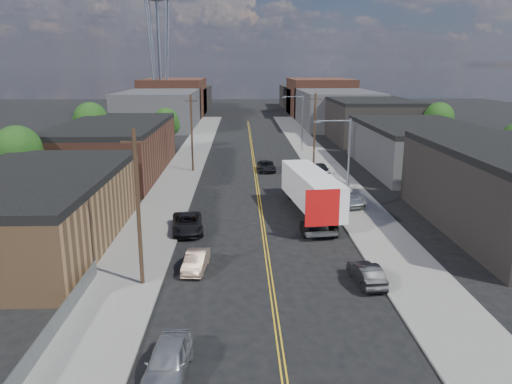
{
  "coord_description": "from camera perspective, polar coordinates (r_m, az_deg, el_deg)",
  "views": [
    {
      "loc": [
        -1.88,
        -19.56,
        13.63
      ],
      "look_at": [
        -0.53,
        24.06,
        2.5
      ],
      "focal_mm": 35.0,
      "sensor_mm": 36.0,
      "label": 1
    }
  ],
  "objects": [
    {
      "name": "sidewalk_left",
      "position": [
        66.41,
        -8.33,
        2.38
      ],
      "size": [
        5.0,
        140.0,
        0.15
      ],
      "primitive_type": "cube",
      "color": "slate",
      "rests_on": "ground"
    },
    {
      "name": "skyline_left_a",
      "position": [
        116.39,
        -10.87,
        9.31
      ],
      "size": [
        16.0,
        30.0,
        8.0
      ],
      "primitive_type": "cube",
      "color": "#323235",
      "rests_on": "ground"
    },
    {
      "name": "skyline_right_c",
      "position": [
        161.37,
        6.13,
        10.63
      ],
      "size": [
        16.0,
        40.0,
        7.0
      ],
      "primitive_type": "cube",
      "color": "black",
      "rests_on": "ground"
    },
    {
      "name": "utility_pole_right",
      "position": [
        68.84,
        6.71,
        7.12
      ],
      "size": [
        1.6,
        0.26,
        10.0
      ],
      "color": "black",
      "rests_on": "ground"
    },
    {
      "name": "tree_left_near",
      "position": [
        54.9,
        -25.51,
        4.05
      ],
      "size": [
        4.85,
        4.76,
        7.91
      ],
      "color": "black",
      "rests_on": "ground"
    },
    {
      "name": "tree_left_far",
      "position": [
        82.95,
        -10.22,
        7.81
      ],
      "size": [
        4.35,
        4.2,
        6.97
      ],
      "color": "black",
      "rests_on": "ground"
    },
    {
      "name": "semi_truck",
      "position": [
        47.19,
        6.05,
        0.48
      ],
      "size": [
        4.36,
        16.49,
        4.24
      ],
      "rotation": [
        0.0,
        0.0,
        0.13
      ],
      "color": "silver",
      "rests_on": "ground"
    },
    {
      "name": "warehouse_brown",
      "position": [
        66.38,
        -15.86,
        4.81
      ],
      "size": [
        12.0,
        26.0,
        6.6
      ],
      "color": "#522D21",
      "rests_on": "ground"
    },
    {
      "name": "car_left_c",
      "position": [
        42.29,
        -7.84,
        -3.56
      ],
      "size": [
        3.12,
        5.67,
        1.5
      ],
      "primitive_type": "imported",
      "rotation": [
        0.0,
        0.0,
        0.12
      ],
      "color": "black",
      "rests_on": "ground"
    },
    {
      "name": "centerline",
      "position": [
        66.01,
        -0.1,
        2.39
      ],
      "size": [
        0.32,
        120.0,
        0.01
      ],
      "primitive_type": "cube",
      "color": "gold",
      "rests_on": "ground"
    },
    {
      "name": "sidewalk_right",
      "position": [
        66.94,
        8.06,
        2.48
      ],
      "size": [
        5.0,
        140.0,
        0.15
      ],
      "primitive_type": "cube",
      "color": "slate",
      "rests_on": "ground"
    },
    {
      "name": "car_right_lot_a",
      "position": [
        50.25,
        9.86,
        -0.54
      ],
      "size": [
        4.7,
        6.27,
        1.58
      ],
      "primitive_type": "imported",
      "rotation": [
        0.0,
        0.0,
        0.42
      ],
      "color": "#B1B4B6",
      "rests_on": "sidewalk_right"
    },
    {
      "name": "streetlight_near",
      "position": [
        46.31,
        10.09,
        3.76
      ],
      "size": [
        3.39,
        0.25,
        9.0
      ],
      "color": "gray",
      "rests_on": "ground"
    },
    {
      "name": "industrial_right_b",
      "position": [
        70.57,
        18.1,
        4.98
      ],
      "size": [
        14.0,
        24.0,
        6.1
      ],
      "color": "#323235",
      "rests_on": "ground"
    },
    {
      "name": "car_ahead_truck",
      "position": [
        65.91,
        1.2,
        2.95
      ],
      "size": [
        2.32,
        4.8,
        1.32
      ],
      "primitive_type": "imported",
      "rotation": [
        0.0,
        0.0,
        0.03
      ],
      "color": "black",
      "rests_on": "ground"
    },
    {
      "name": "tree_right_far",
      "position": [
        86.15,
        20.19,
        7.81
      ],
      "size": [
        4.85,
        4.76,
        7.91
      ],
      "color": "black",
      "rests_on": "ground"
    },
    {
      "name": "skyline_left_c",
      "position": [
        160.91,
        -8.38,
        10.55
      ],
      "size": [
        16.0,
        40.0,
        7.0
      ],
      "primitive_type": "cube",
      "color": "black",
      "rests_on": "ground"
    },
    {
      "name": "warehouse_tan",
      "position": [
        42.29,
        -24.13,
        -1.82
      ],
      "size": [
        12.0,
        22.0,
        5.6
      ],
      "color": "brown",
      "rests_on": "ground"
    },
    {
      "name": "streetlight_far",
      "position": [
        80.55,
        5.04,
        8.34
      ],
      "size": [
        3.39,
        0.25,
        9.0
      ],
      "color": "gray",
      "rests_on": "ground"
    },
    {
      "name": "car_left_a",
      "position": [
        23.91,
        -10.04,
        -18.46
      ],
      "size": [
        2.09,
        4.65,
        1.55
      ],
      "primitive_type": "imported",
      "rotation": [
        0.0,
        0.0,
        -0.06
      ],
      "color": "#A8ABAE",
      "rests_on": "ground"
    },
    {
      "name": "skyline_right_b",
      "position": [
        141.53,
        7.25,
        10.7
      ],
      "size": [
        16.0,
        26.0,
        10.0
      ],
      "primitive_type": "cube",
      "color": "#522D21",
      "rests_on": "ground"
    },
    {
      "name": "skyline_right_a",
      "position": [
        117.03,
        9.13,
        9.41
      ],
      "size": [
        16.0,
        30.0,
        8.0
      ],
      "primitive_type": "cube",
      "color": "#323235",
      "rests_on": "ground"
    },
    {
      "name": "industrial_right_c",
      "position": [
        95.13,
        12.9,
        8.02
      ],
      "size": [
        14.0,
        22.0,
        7.6
      ],
      "color": "black",
      "rests_on": "ground"
    },
    {
      "name": "skyline_left_b",
      "position": [
        141.0,
        -9.32,
        10.61
      ],
      "size": [
        16.0,
        26.0,
        10.0
      ],
      "primitive_type": "cube",
      "color": "#522D21",
      "rests_on": "ground"
    },
    {
      "name": "car_right_lot_b",
      "position": [
        55.98,
        8.98,
        1.05
      ],
      "size": [
        3.77,
        5.99,
        1.62
      ],
      "primitive_type": "imported",
      "rotation": [
        0.0,
        0.0,
        0.29
      ],
      "color": "silver",
      "rests_on": "sidewalk_right"
    },
    {
      "name": "utility_pole_left_far",
      "position": [
        65.42,
        -7.35,
        6.73
      ],
      "size": [
        1.6,
        0.26,
        10.0
      ],
      "color": "black",
      "rests_on": "ground"
    },
    {
      "name": "chainlink_fence",
      "position": [
        28.16,
        -22.25,
        -14.29
      ],
      "size": [
        0.05,
        16.0,
        1.22
      ],
      "color": "slate",
      "rests_on": "ground"
    },
    {
      "name": "ground",
      "position": [
        80.74,
        -0.42,
        4.59
      ],
      "size": [
        260.0,
        260.0,
        0.0
      ],
      "primitive_type": "plane",
      "color": "black",
      "rests_on": "ground"
    },
    {
      "name": "tree_left_mid",
      "position": [
        78.18,
        -18.32,
        7.61
      ],
      "size": [
        5.1,
        5.04,
        8.37
      ],
      "color": "black",
      "rests_on": "ground"
    },
    {
      "name": "car_left_b",
      "position": [
        34.57,
        -6.89,
        -7.87
      ],
      "size": [
        1.75,
        4.04,
        1.29
      ],
      "primitive_type": "imported",
      "rotation": [
        0.0,
        0.0,
        -0.1
      ],
      "color": "#947761",
      "rests_on": "ground"
    },
    {
      "name": "car_right_lot_c",
      "position": [
        63.24,
        7.44,
        2.58
      ],
      "size": [
        2.14,
        4.57,
        1.51
      ],
      "primitive_type": "imported",
      "rotation": [
        0.0,
        0.0,
        0.08
      ],
      "color": "black",
      "rests_on": "sidewalk_right"
    },
    {
      "name": "utility_pole_left_near",
      "position": [
        31.4,
        -13.32,
        -1.78
      ],
      "size": [
        1.6,
        0.26,
        10.0
      ],
      "color": "black",
      "rests_on": "ground"
    },
    {
      "name": "car_right_oncoming",
      "position": [
        33.09,
        12.51,
        -9.09
      ],
      "size": [
        1.81,
        4.24,
        1.36
      ],
      "primitive_type": "imported",
      "rotation": [
        0.0,
        0.0,
        3.23
      ],
      "color": "black",
      "rests_on": "ground"
    }
  ]
}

